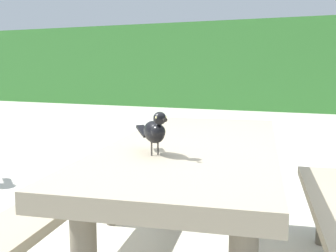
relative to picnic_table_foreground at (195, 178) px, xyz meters
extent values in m
cube|color=#387A33|center=(0.03, 9.14, 0.61)|extent=(28.00, 1.41, 2.33)
cube|color=gray|center=(0.00, 0.00, 0.15)|extent=(1.04, 1.90, 0.07)
cylinder|color=#635B4C|center=(-0.37, 0.65, -0.22)|extent=(0.09, 0.09, 0.67)
cylinder|color=#635B4C|center=(0.15, 0.74, -0.22)|extent=(0.09, 0.09, 0.67)
cube|color=gray|center=(-0.69, -0.11, -0.14)|extent=(0.55, 1.73, 0.05)
cylinder|color=#635B4C|center=(-0.79, 0.52, -0.36)|extent=(0.07, 0.07, 0.39)
cylinder|color=#635B4C|center=(0.59, 0.74, -0.36)|extent=(0.07, 0.07, 0.39)
ellipsoid|color=black|center=(-0.06, -0.35, 0.28)|extent=(0.16, 0.15, 0.09)
ellipsoid|color=black|center=(-0.03, -0.38, 0.29)|extent=(0.09, 0.09, 0.06)
sphere|color=black|center=(-0.02, -0.39, 0.34)|extent=(0.05, 0.05, 0.05)
sphere|color=#EAE08C|center=(0.00, -0.38, 0.35)|extent=(0.01, 0.01, 0.01)
sphere|color=#EAE08C|center=(-0.02, -0.41, 0.35)|extent=(0.01, 0.01, 0.01)
cone|color=black|center=(0.01, -0.42, 0.34)|extent=(0.03, 0.03, 0.02)
cube|color=black|center=(-0.15, -0.27, 0.27)|extent=(0.10, 0.09, 0.04)
cylinder|color=#47423D|center=(-0.05, -0.34, 0.21)|extent=(0.01, 0.01, 0.05)
cylinder|color=#47423D|center=(-0.07, -0.36, 0.21)|extent=(0.01, 0.01, 0.05)
camera|label=1|loc=(0.60, -1.80, 0.54)|focal=42.28mm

